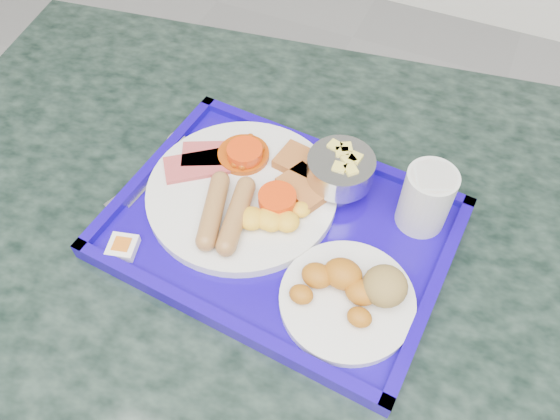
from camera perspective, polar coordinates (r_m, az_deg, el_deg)
name	(u,v)px	position (r m, az deg, el deg)	size (l,w,h in m)	color
table	(304,306)	(0.96, 2.52, -10.04)	(1.42, 1.05, 0.81)	slate
tray	(280,229)	(0.77, 0.00, -2.04)	(0.48, 0.37, 0.03)	#15039B
main_plate	(247,191)	(0.79, -3.47, 1.98)	(0.28, 0.28, 0.04)	silver
bread_plate	(352,293)	(0.70, 7.58, -8.58)	(0.17, 0.17, 0.06)	silver
fruit_bowl	(341,169)	(0.78, 6.36, 4.26)	(0.10, 0.10, 0.07)	silver
juice_cup	(427,197)	(0.76, 15.06, 1.29)	(0.07, 0.07, 0.10)	silver
spoon	(170,150)	(0.87, -11.43, 6.22)	(0.04, 0.17, 0.01)	silver
knife	(150,175)	(0.84, -13.38, 3.53)	(0.01, 0.16, 0.00)	silver
jam_packet	(123,247)	(0.77, -16.12, -3.72)	(0.05, 0.05, 0.01)	white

